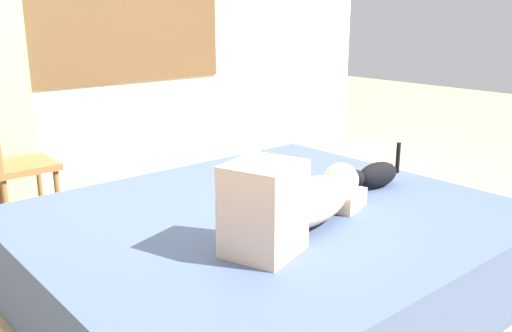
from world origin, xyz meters
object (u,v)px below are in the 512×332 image
at_px(bed, 268,265).
at_px(cat, 375,175).
at_px(person_lying, 299,201).
at_px(chair_by_desk, 8,160).

bearing_deg(bed, cat, -8.04).
bearing_deg(cat, person_lying, -169.22).
height_order(bed, cat, cat).
relative_size(bed, chair_by_desk, 2.41).
bearing_deg(chair_by_desk, cat, -55.22).
height_order(person_lying, chair_by_desk, chair_by_desk).
bearing_deg(person_lying, cat, 10.78).
xyz_separation_m(bed, chair_by_desk, (-0.59, 1.68, 0.26)).
relative_size(cat, chair_by_desk, 0.42).
bearing_deg(chair_by_desk, person_lying, -73.38).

